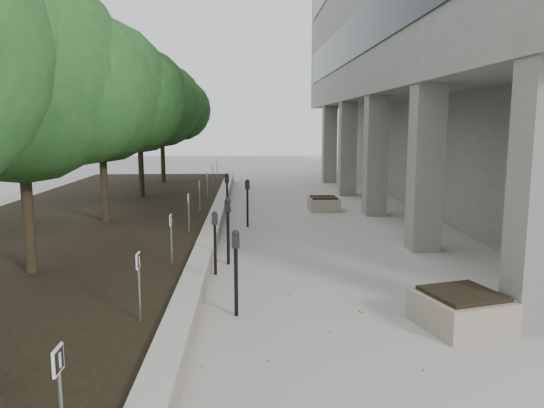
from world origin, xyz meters
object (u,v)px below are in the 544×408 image
object	(u,v)px
parking_meter_4	(247,203)
planter_back	(324,204)
crabapple_tree_3	(101,122)
parking_meter_2	(215,243)
crabapple_tree_4	(139,122)
parking_meter_3	(228,231)
crabapple_tree_5	(162,123)
crabapple_tree_2	(21,121)
parking_meter_5	(227,196)
planter_front	(462,309)
parking_meter_1	(236,273)

from	to	relation	value
parking_meter_4	planter_back	bearing A→B (deg)	67.90
crabapple_tree_3	parking_meter_2	bearing A→B (deg)	-50.42
crabapple_tree_4	parking_meter_3	distance (m)	9.18
crabapple_tree_5	parking_meter_2	world-z (taller)	crabapple_tree_5
crabapple_tree_2	crabapple_tree_4	xyz separation A→B (m)	(0.00, 10.00, 0.00)
crabapple_tree_3	parking_meter_4	size ratio (longest dim) A/B	3.76
crabapple_tree_5	crabapple_tree_3	bearing A→B (deg)	-90.00
crabapple_tree_4	parking_meter_2	bearing A→B (deg)	-70.01
crabapple_tree_2	parking_meter_2	world-z (taller)	crabapple_tree_2
planter_back	parking_meter_4	bearing A→B (deg)	-132.87
parking_meter_5	parking_meter_4	bearing A→B (deg)	-53.28
crabapple_tree_4	planter_front	xyz separation A→B (m)	(7.16, -11.93, -2.84)
crabapple_tree_2	parking_meter_2	bearing A→B (deg)	18.19
crabapple_tree_5	parking_meter_1	bearing A→B (deg)	-77.12
parking_meter_2	planter_front	world-z (taller)	parking_meter_2
parking_meter_2	parking_meter_4	size ratio (longest dim) A/B	0.91
crabapple_tree_2	crabapple_tree_5	world-z (taller)	same
parking_meter_3	parking_meter_5	world-z (taller)	parking_meter_5
crabapple_tree_2	parking_meter_4	xyz separation A→B (m)	(3.91, 6.06, -2.40)
parking_meter_4	crabapple_tree_5	bearing A→B (deg)	134.37
parking_meter_3	planter_back	size ratio (longest dim) A/B	1.39
crabapple_tree_5	planter_back	size ratio (longest dim) A/B	5.08
parking_meter_4	planter_front	bearing A→B (deg)	-47.05
crabapple_tree_5	parking_meter_4	world-z (taller)	crabapple_tree_5
parking_meter_1	crabapple_tree_5	bearing A→B (deg)	98.38
parking_meter_2	crabapple_tree_3	bearing A→B (deg)	112.79
crabapple_tree_3	parking_meter_3	size ratio (longest dim) A/B	3.66
crabapple_tree_2	parking_meter_2	distance (m)	4.21
crabapple_tree_5	parking_meter_1	size ratio (longest dim) A/B	3.84
parking_meter_2	planter_front	size ratio (longest dim) A/B	1.11
crabapple_tree_3	planter_back	bearing A→B (deg)	31.01
parking_meter_1	parking_meter_4	bearing A→B (deg)	84.12
parking_meter_2	parking_meter_5	distance (m)	6.28
planter_front	planter_back	size ratio (longest dim) A/B	1.12
parking_meter_3	parking_meter_5	xyz separation A→B (m)	(-0.24, 5.50, 0.01)
parking_meter_1	parking_meter_4	world-z (taller)	parking_meter_4
parking_meter_3	planter_front	bearing A→B (deg)	-32.61
parking_meter_2	planter_back	xyz separation A→B (m)	(3.37, 7.91, -0.41)
planter_back	parking_meter_3	bearing A→B (deg)	-113.73
crabapple_tree_4	parking_meter_4	distance (m)	6.05
crabapple_tree_4	planter_back	bearing A→B (deg)	-8.76
parking_meter_2	parking_meter_3	xyz separation A→B (m)	(0.24, 0.78, 0.08)
crabapple_tree_2	parking_meter_1	size ratio (longest dim) A/B	3.84
crabapple_tree_2	crabapple_tree_5	bearing A→B (deg)	90.00
crabapple_tree_4	crabapple_tree_2	bearing A→B (deg)	-90.00
parking_meter_4	crabapple_tree_4	bearing A→B (deg)	155.50
crabapple_tree_5	parking_meter_5	distance (m)	8.64
planter_front	crabapple_tree_5	bearing A→B (deg)	112.93
parking_meter_4	parking_meter_5	distance (m)	1.45
parking_meter_2	crabapple_tree_5	bearing A→B (deg)	86.35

